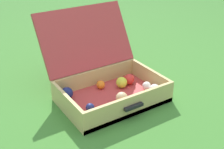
{
  "coord_description": "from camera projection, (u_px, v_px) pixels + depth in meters",
  "views": [
    {
      "loc": [
        -0.83,
        -1.2,
        0.89
      ],
      "look_at": [
        -0.06,
        -0.01,
        0.16
      ],
      "focal_mm": 47.69,
      "sensor_mm": 36.0,
      "label": 1
    }
  ],
  "objects": [
    {
      "name": "ground_plane",
      "position": [
        120.0,
        97.0,
        1.7
      ],
      "size": [
        16.0,
        16.0,
        0.0
      ],
      "primitive_type": "plane",
      "color": "#3D7A2D"
    },
    {
      "name": "open_suitcase",
      "position": [
        105.0,
        78.0,
        1.68
      ],
      "size": [
        0.56,
        0.6,
        0.45
      ],
      "color": "#B23838",
      "rests_on": "ground"
    }
  ]
}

